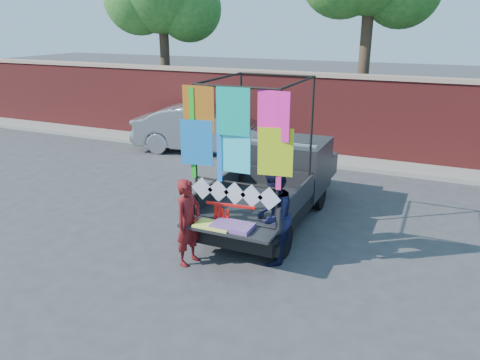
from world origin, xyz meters
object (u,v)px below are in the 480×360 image
at_px(man, 273,216).
at_px(pickup_truck, 281,179).
at_px(sedan, 204,129).
at_px(woman, 188,222).

bearing_deg(man, pickup_truck, -167.23).
relative_size(pickup_truck, sedan, 1.08).
xyz_separation_m(sedan, woman, (3.36, -6.86, 0.03)).
height_order(pickup_truck, woman, pickup_truck).
bearing_deg(pickup_truck, man, -74.23).
height_order(pickup_truck, sedan, pickup_truck).
xyz_separation_m(woman, man, (1.34, 0.64, 0.09)).
relative_size(pickup_truck, woman, 3.17).
bearing_deg(pickup_truck, woman, -103.78).
relative_size(sedan, woman, 2.93).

